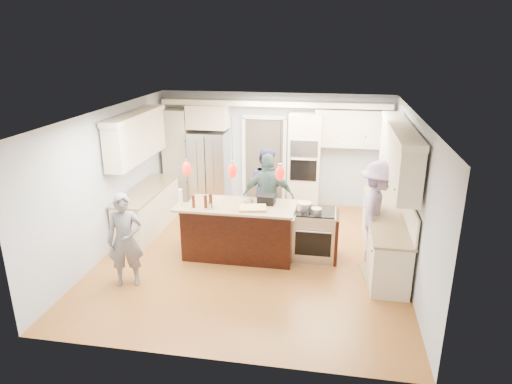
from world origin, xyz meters
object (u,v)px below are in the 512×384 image
kitchen_island (241,229)px  island_range (316,234)px  refrigerator (209,168)px  person_bar_end (125,240)px  person_far_left (266,186)px

kitchen_island → island_range: kitchen_island is taller
refrigerator → person_bar_end: size_ratio=1.14×
person_bar_end → person_far_left: 3.51m
person_bar_end → person_far_left: bearing=41.2°
refrigerator → person_bar_end: bearing=-94.5°
island_range → person_bar_end: 3.40m
kitchen_island → person_bar_end: size_ratio=1.32×
refrigerator → person_far_left: 1.86m
island_range → person_far_left: 1.90m
refrigerator → island_range: size_ratio=1.96×
kitchen_island → refrigerator: bearing=116.9°
kitchen_island → person_far_left: 1.59m
kitchen_island → island_range: 1.41m
refrigerator → kitchen_island: bearing=-63.1°
kitchen_island → person_bar_end: bearing=-138.3°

